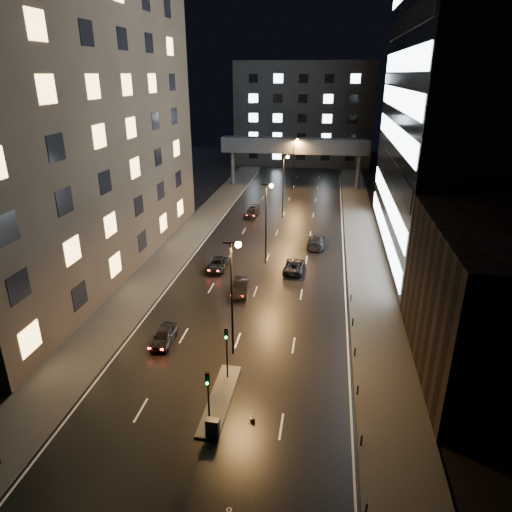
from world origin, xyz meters
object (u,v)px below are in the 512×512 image
object	(u,v)px
utility_cabinet	(213,428)
car_away_d	(252,212)
car_away_a	(164,336)
car_away_b	(241,287)
car_toward_b	(316,241)
car_toward_a	(294,266)
car_away_c	(218,264)

from	to	relation	value
utility_cabinet	car_away_d	bearing A→B (deg)	98.98
car_away_a	car_away_d	size ratio (longest dim) A/B	0.84
car_away_b	utility_cabinet	distance (m)	21.12
car_away_a	car_toward_b	distance (m)	29.09
car_away_b	car_away_d	distance (m)	28.61
car_away_b	car_toward_a	distance (m)	8.65
car_away_b	car_away_d	size ratio (longest dim) A/B	0.92
car_toward_b	car_away_b	bearing A→B (deg)	65.94
car_away_a	car_away_c	size ratio (longest dim) A/B	0.89
car_away_a	car_away_c	bearing A→B (deg)	84.86
car_away_c	car_away_d	world-z (taller)	car_away_d
car_toward_b	utility_cabinet	size ratio (longest dim) A/B	4.26
car_toward_a	car_away_d	bearing A→B (deg)	-65.40
car_away_b	car_toward_a	world-z (taller)	car_away_b
car_toward_b	utility_cabinet	world-z (taller)	car_toward_b
car_away_a	car_away_c	xyz separation A→B (m)	(0.79, 16.64, -0.06)
car_away_d	car_toward_b	world-z (taller)	car_toward_b
car_away_b	car_toward_b	xyz separation A→B (m)	(7.50, 15.68, 0.06)
car_toward_a	car_away_a	bearing A→B (deg)	62.89
car_away_a	car_away_d	distance (m)	39.10
car_away_b	car_away_c	xyz separation A→B (m)	(-4.01, 5.95, -0.11)
car_away_d	car_away_c	bearing A→B (deg)	-86.98
utility_cabinet	car_toward_a	bearing A→B (deg)	86.25
car_away_d	car_toward_a	xyz separation A→B (m)	(8.70, -21.50, -0.04)
car_away_c	utility_cabinet	xyz separation A→B (m)	(6.21, -26.96, 0.16)
car_away_c	car_toward_a	bearing A→B (deg)	6.47
car_away_a	car_away_b	distance (m)	11.71
car_away_b	car_toward_a	size ratio (longest dim) A/B	0.93
car_away_c	utility_cabinet	world-z (taller)	utility_cabinet
car_away_b	car_away_c	bearing A→B (deg)	117.87
car_away_a	car_away_b	world-z (taller)	car_away_b
car_toward_b	car_away_d	bearing A→B (deg)	-47.68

